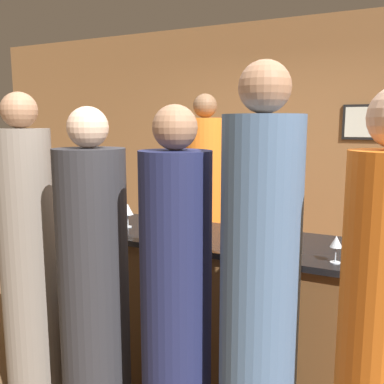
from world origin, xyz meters
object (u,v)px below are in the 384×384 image
(bartender, at_px, (205,222))
(guest_4, at_px, (259,317))
(wine_bottle_0, at_px, (70,198))
(wine_bottle_2, at_px, (33,208))
(guest_1, at_px, (29,267))
(ice_bucket, at_px, (280,222))
(guest_3, at_px, (94,294))
(wine_bottle_1, at_px, (171,217))
(guest_0, at_px, (382,360))
(guest_2, at_px, (176,316))

(bartender, distance_m, guest_4, 1.80)
(wine_bottle_0, relative_size, wine_bottle_2, 0.94)
(bartender, relative_size, guest_1, 1.03)
(guest_4, relative_size, ice_bucket, 9.10)
(bartender, xyz_separation_m, guest_1, (-0.49, -1.42, -0.02))
(guest_3, relative_size, wine_bottle_1, 6.22)
(guest_3, bearing_deg, wine_bottle_0, 137.02)
(wine_bottle_0, bearing_deg, guest_0, -22.29)
(wine_bottle_0, distance_m, ice_bucket, 1.72)
(guest_3, distance_m, ice_bucket, 1.16)
(wine_bottle_2, bearing_deg, guest_4, -15.72)
(ice_bucket, bearing_deg, bartender, 140.12)
(ice_bucket, bearing_deg, wine_bottle_1, -164.65)
(wine_bottle_2, bearing_deg, wine_bottle_1, 8.97)
(guest_2, bearing_deg, guest_3, 175.37)
(wine_bottle_2, height_order, ice_bucket, wine_bottle_2)
(wine_bottle_2, bearing_deg, guest_0, -13.29)
(guest_1, bearing_deg, guest_2, -5.34)
(guest_4, bearing_deg, guest_0, -3.78)
(wine_bottle_1, xyz_separation_m, wine_bottle_2, (-1.03, -0.16, 0.00))
(bartender, distance_m, guest_3, 1.48)
(wine_bottle_0, bearing_deg, guest_4, -26.54)
(bartender, height_order, wine_bottle_0, bartender)
(guest_0, bearing_deg, guest_3, 176.61)
(guest_0, relative_size, ice_bucket, 8.59)
(bartender, xyz_separation_m, guest_4, (0.95, -1.53, 0.01))
(guest_0, xyz_separation_m, guest_4, (-0.48, 0.03, 0.05))
(guest_3, distance_m, wine_bottle_2, 1.06)
(wine_bottle_2, bearing_deg, guest_1, -47.15)
(wine_bottle_1, bearing_deg, ice_bucket, 15.35)
(bartender, xyz_separation_m, guest_2, (0.55, -1.52, -0.07))
(guest_0, distance_m, wine_bottle_1, 1.48)
(guest_2, bearing_deg, wine_bottle_0, 147.75)
(guest_4, distance_m, wine_bottle_1, 1.06)
(ice_bucket, bearing_deg, wine_bottle_2, -168.51)
(guest_0, distance_m, guest_2, 0.89)
(wine_bottle_2, relative_size, ice_bucket, 1.37)
(guest_0, height_order, guest_4, guest_4)
(wine_bottle_1, relative_size, ice_bucket, 1.35)
(guest_1, distance_m, guest_3, 0.53)
(guest_1, height_order, guest_2, guest_1)
(guest_0, height_order, ice_bucket, guest_0)
(guest_2, xyz_separation_m, wine_bottle_1, (-0.39, 0.66, 0.30))
(guest_4, xyz_separation_m, wine_bottle_1, (-0.79, 0.67, 0.22))
(guest_2, relative_size, wine_bottle_2, 6.09)
(guest_1, distance_m, wine_bottle_0, 0.95)
(bartender, relative_size, wine_bottle_2, 6.61)
(wine_bottle_2, xyz_separation_m, ice_bucket, (1.68, 0.34, -0.00))
(wine_bottle_0, height_order, wine_bottle_2, wine_bottle_2)
(bartender, distance_m, wine_bottle_2, 1.36)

